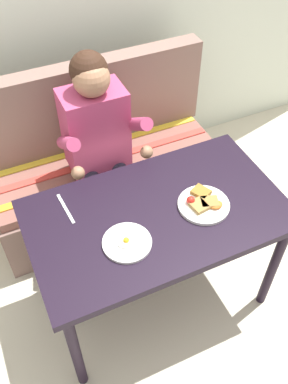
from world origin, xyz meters
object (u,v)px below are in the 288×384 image
at_px(couch, 104,170).
at_px(plate_breakfast, 203,203).
at_px(plate_eggs, 127,242).
at_px(knife, 66,209).
at_px(table, 157,223).
at_px(person, 100,139).

bearing_deg(couch, plate_breakfast, -75.48).
height_order(plate_eggs, knife, plate_eggs).
height_order(couch, knife, couch).
relative_size(couch, knife, 7.20).
bearing_deg(table, couch, 90.00).
xyz_separation_m(table, plate_breakfast, (0.21, -0.05, 0.10)).
bearing_deg(couch, plate_eggs, -102.80).
distance_m(table, knife, 0.43).
height_order(table, plate_breakfast, plate_breakfast).
bearing_deg(table, person, 95.90).
bearing_deg(plate_breakfast, couch, 104.52).
distance_m(person, plate_breakfast, 0.70).
bearing_deg(person, knife, -128.85).
distance_m(couch, person, 0.45).
relative_size(person, plate_breakfast, 5.01).
distance_m(couch, plate_eggs, 0.98).
distance_m(person, plate_eggs, 0.71).
relative_size(table, couch, 0.83).
relative_size(person, knife, 6.06).
relative_size(couch, plate_breakfast, 5.95).
relative_size(plate_eggs, knife, 1.08).
height_order(table, couch, couch).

